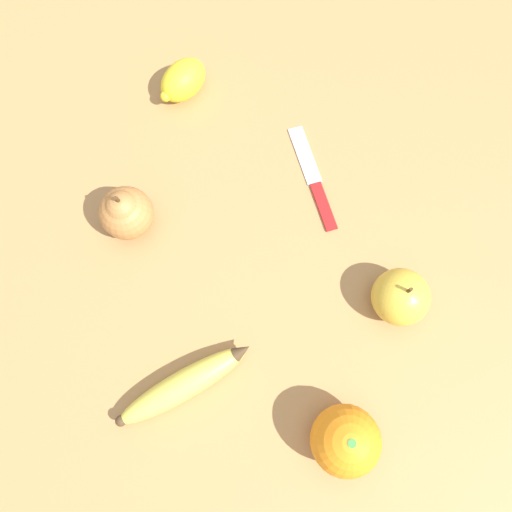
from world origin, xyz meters
name	(u,v)px	position (x,y,z in m)	size (l,w,h in m)	color
ground_plane	(232,273)	(0.00, 0.00, 0.00)	(3.00, 3.00, 0.00)	#A87A47
banana	(185,384)	(0.01, -0.16, 0.02)	(0.13, 0.17, 0.04)	#DBCC4C
orange	(345,441)	(0.22, -0.13, 0.04)	(0.08, 0.08, 0.08)	orange
pear	(126,212)	(-0.16, 0.01, 0.04)	(0.07, 0.07, 0.09)	#B2753D
apple	(401,297)	(0.22, 0.06, 0.03)	(0.08, 0.08, 0.08)	gold
lemon	(183,80)	(-0.19, 0.23, 0.03)	(0.07, 0.09, 0.05)	yellow
paring_knife	(314,181)	(0.05, 0.17, 0.00)	(0.13, 0.14, 0.01)	silver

